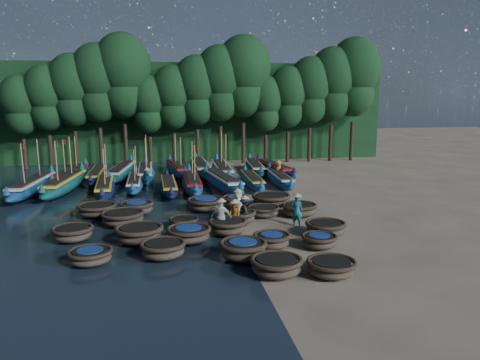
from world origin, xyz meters
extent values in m
plane|color=gray|center=(0.00, 0.00, 0.00)|extent=(120.00, 120.00, 0.00)
cube|color=black|center=(0.00, 23.50, 5.00)|extent=(40.00, 3.00, 10.00)
ellipsoid|color=#4F4031|center=(0.73, -9.14, 0.33)|extent=(2.22, 2.22, 0.66)
torus|color=#392D21|center=(0.73, -9.14, 0.64)|extent=(2.11, 2.11, 0.20)
cylinder|color=black|center=(0.73, -9.14, 0.68)|extent=(1.60, 1.60, 0.06)
ellipsoid|color=#4F4031|center=(2.85, -9.54, 0.30)|extent=(2.41, 2.41, 0.59)
torus|color=#392D21|center=(2.85, -9.54, 0.57)|extent=(2.00, 2.00, 0.18)
cylinder|color=black|center=(2.85, -9.54, 0.61)|extent=(1.52, 1.52, 0.05)
ellipsoid|color=#4F4031|center=(-6.64, -6.59, 0.29)|extent=(2.14, 2.14, 0.57)
torus|color=#392D21|center=(-6.64, -6.59, 0.56)|extent=(1.89, 1.89, 0.17)
cylinder|color=black|center=(-6.64, -6.59, 0.59)|extent=(1.44, 1.44, 0.05)
cylinder|color=navy|center=(-6.64, -6.59, 0.63)|extent=(1.11, 1.11, 0.03)
ellipsoid|color=#4F4031|center=(-3.63, -6.40, 0.33)|extent=(2.31, 2.31, 0.67)
torus|color=#392D21|center=(-3.63, -6.40, 0.65)|extent=(2.01, 2.01, 0.20)
cylinder|color=black|center=(-3.63, -6.40, 0.69)|extent=(1.52, 1.52, 0.06)
ellipsoid|color=#4F4031|center=(-0.24, -7.18, 0.37)|extent=(2.36, 2.36, 0.75)
torus|color=#392D21|center=(-0.24, -7.18, 0.72)|extent=(2.11, 2.11, 0.23)
cylinder|color=black|center=(-0.24, -7.18, 0.77)|extent=(1.58, 1.58, 0.07)
cylinder|color=navy|center=(-0.24, -7.18, 0.82)|extent=(1.21, 1.21, 0.05)
ellipsoid|color=#4F4031|center=(1.33, -5.93, 0.31)|extent=(1.64, 1.64, 0.62)
torus|color=#392D21|center=(1.33, -5.93, 0.60)|extent=(1.77, 1.77, 0.19)
cylinder|color=black|center=(1.33, -5.93, 0.64)|extent=(1.33, 1.33, 0.06)
cylinder|color=navy|center=(1.33, -5.93, 0.68)|extent=(1.02, 1.02, 0.04)
ellipsoid|color=#4F4031|center=(3.50, -6.29, 0.29)|extent=(1.81, 1.81, 0.57)
torus|color=#392D21|center=(3.50, -6.29, 0.55)|extent=(1.70, 1.70, 0.17)
cylinder|color=black|center=(3.50, -6.29, 0.59)|extent=(1.28, 1.28, 0.05)
cylinder|color=navy|center=(3.50, -6.29, 0.62)|extent=(0.98, 0.98, 0.03)
ellipsoid|color=#4F4031|center=(-7.90, -3.25, 0.33)|extent=(2.09, 2.09, 0.65)
torus|color=#392D21|center=(-7.90, -3.25, 0.63)|extent=(2.00, 2.00, 0.20)
cylinder|color=black|center=(-7.90, -3.25, 0.67)|extent=(1.51, 1.51, 0.06)
ellipsoid|color=#4F4031|center=(-4.71, -4.12, 0.38)|extent=(2.25, 2.25, 0.75)
torus|color=#392D21|center=(-4.71, -4.12, 0.73)|extent=(2.34, 2.34, 0.23)
cylinder|color=black|center=(-4.71, -4.12, 0.78)|extent=(1.77, 1.77, 0.07)
ellipsoid|color=#4F4031|center=(-2.38, -4.44, 0.34)|extent=(2.27, 2.27, 0.69)
torus|color=#392D21|center=(-2.38, -4.44, 0.67)|extent=(2.17, 2.17, 0.21)
cylinder|color=black|center=(-2.38, -4.44, 0.71)|extent=(1.64, 1.64, 0.06)
cylinder|color=navy|center=(-2.38, -4.44, 0.75)|extent=(1.27, 1.27, 0.04)
ellipsoid|color=#4F4031|center=(-0.36, -3.53, 0.35)|extent=(2.37, 2.37, 0.71)
torus|color=#392D21|center=(-0.36, -3.53, 0.68)|extent=(1.99, 1.99, 0.21)
cylinder|color=black|center=(-0.36, -3.53, 0.73)|extent=(1.49, 1.49, 0.06)
ellipsoid|color=#4F4031|center=(4.43, -4.56, 0.33)|extent=(2.04, 2.04, 0.66)
torus|color=#392D21|center=(4.43, -4.56, 0.64)|extent=(2.06, 2.06, 0.20)
cylinder|color=black|center=(4.43, -4.56, 0.68)|extent=(1.56, 1.56, 0.06)
ellipsoid|color=#4F4031|center=(-5.70, -0.94, 0.35)|extent=(2.69, 2.69, 0.71)
torus|color=#392D21|center=(-5.70, -0.94, 0.68)|extent=(2.35, 2.35, 0.21)
cylinder|color=black|center=(-5.70, -0.94, 0.73)|extent=(1.79, 1.79, 0.06)
ellipsoid|color=#4F4031|center=(-2.50, -2.18, 0.28)|extent=(1.90, 1.90, 0.56)
torus|color=#392D21|center=(-2.50, -2.18, 0.55)|extent=(1.59, 1.59, 0.17)
cylinder|color=black|center=(-2.50, -2.18, 0.58)|extent=(1.19, 1.19, 0.05)
ellipsoid|color=#4F4031|center=(0.45, -1.60, 0.32)|extent=(2.46, 2.46, 0.65)
torus|color=#392D21|center=(0.45, -1.60, 0.63)|extent=(2.07, 2.07, 0.20)
cylinder|color=black|center=(0.45, -1.60, 0.67)|extent=(1.57, 1.57, 0.06)
ellipsoid|color=#4F4031|center=(2.18, -0.46, 0.28)|extent=(2.06, 2.06, 0.56)
torus|color=#392D21|center=(2.18, -0.46, 0.55)|extent=(1.89, 1.89, 0.17)
cylinder|color=black|center=(2.18, -0.46, 0.58)|extent=(1.44, 1.44, 0.05)
ellipsoid|color=#4F4031|center=(4.24, -0.70, 0.34)|extent=(2.54, 2.54, 0.67)
torus|color=#392D21|center=(4.24, -0.70, 0.65)|extent=(2.08, 2.08, 0.20)
cylinder|color=black|center=(4.24, -0.70, 0.69)|extent=(1.57, 1.57, 0.06)
ellipsoid|color=#4F4031|center=(-7.30, 1.24, 0.33)|extent=(2.74, 2.74, 0.66)
torus|color=#392D21|center=(-7.30, 1.24, 0.64)|extent=(2.25, 2.25, 0.20)
cylinder|color=black|center=(-7.30, 1.24, 0.68)|extent=(1.72, 1.72, 0.06)
ellipsoid|color=#4F4031|center=(-5.07, 1.30, 0.34)|extent=(2.34, 2.34, 0.68)
torus|color=#392D21|center=(-5.07, 1.30, 0.66)|extent=(2.03, 2.03, 0.21)
cylinder|color=black|center=(-5.07, 1.30, 0.70)|extent=(1.53, 1.53, 0.06)
cylinder|color=navy|center=(-5.07, 1.30, 0.74)|extent=(1.17, 1.17, 0.04)
ellipsoid|color=#4F4031|center=(-0.97, 1.47, 0.35)|extent=(2.17, 2.17, 0.70)
torus|color=#392D21|center=(-0.97, 1.47, 0.68)|extent=(2.28, 2.28, 0.21)
cylinder|color=black|center=(-0.97, 1.47, 0.72)|extent=(1.73, 1.73, 0.06)
cylinder|color=navy|center=(-0.97, 1.47, 0.76)|extent=(1.33, 1.33, 0.04)
ellipsoid|color=#4F4031|center=(1.00, 2.24, 0.29)|extent=(1.69, 1.69, 0.58)
torus|color=#392D21|center=(1.00, 2.24, 0.56)|extent=(1.78, 1.78, 0.18)
cylinder|color=black|center=(1.00, 2.24, 0.60)|extent=(1.34, 1.34, 0.05)
cylinder|color=navy|center=(1.00, 2.24, 0.63)|extent=(1.03, 1.03, 0.04)
ellipsoid|color=#4F4031|center=(3.13, 1.61, 0.38)|extent=(2.53, 2.53, 0.76)
torus|color=#392D21|center=(3.13, 1.61, 0.73)|extent=(2.46, 2.46, 0.23)
cylinder|color=black|center=(3.13, 1.61, 0.78)|extent=(1.87, 1.87, 0.07)
ellipsoid|color=navy|center=(-12.50, 8.11, 0.54)|extent=(2.45, 8.76, 1.08)
cone|color=navy|center=(-12.06, 12.30, 1.24)|extent=(0.48, 0.48, 0.65)
cone|color=navy|center=(-12.94, 3.92, 1.19)|extent=(0.48, 0.48, 0.54)
cube|color=silver|center=(-12.50, 8.11, 0.99)|extent=(1.83, 6.78, 0.13)
cube|color=black|center=(-12.50, 8.11, 1.08)|extent=(1.45, 5.89, 0.11)
cylinder|color=#997F4C|center=(-12.26, 9.39, 2.27)|extent=(0.08, 0.26, 3.03)
cylinder|color=#997F4C|center=(-12.56, 6.49, 2.27)|extent=(0.08, 0.26, 3.03)
plane|color=red|center=(-12.40, 6.47, 3.59)|extent=(0.00, 0.38, 0.38)
ellipsoid|color=#0E5452|center=(-10.41, 8.51, 0.56)|extent=(2.73, 9.01, 1.11)
cone|color=#0E5452|center=(-9.85, 12.81, 1.28)|extent=(0.49, 0.49, 0.67)
cone|color=#0E5452|center=(-10.97, 4.22, 1.22)|extent=(0.49, 0.49, 0.56)
cube|color=gold|center=(-10.41, 8.51, 1.02)|extent=(2.04, 6.98, 0.13)
cube|color=black|center=(-10.41, 8.51, 1.11)|extent=(1.63, 6.06, 0.11)
cylinder|color=#997F4C|center=(-10.12, 9.82, 2.33)|extent=(0.08, 0.26, 3.11)
cylinder|color=#997F4C|center=(-10.51, 6.85, 2.33)|extent=(0.08, 0.26, 3.11)
plane|color=red|center=(-10.35, 6.83, 3.69)|extent=(0.00, 0.39, 0.39)
ellipsoid|color=#0E1635|center=(-7.49, 7.16, 0.49)|extent=(1.91, 7.94, 0.98)
cone|color=#0E1635|center=(-7.73, 10.99, 1.13)|extent=(0.43, 0.43, 0.59)
cone|color=#0E1635|center=(-7.24, 3.33, 1.08)|extent=(0.43, 0.43, 0.49)
cube|color=gold|center=(-7.49, 7.16, 0.90)|extent=(1.42, 6.15, 0.12)
cube|color=black|center=(-7.49, 7.16, 0.98)|extent=(1.10, 5.35, 0.10)
cylinder|color=#997F4C|center=(-7.47, 8.34, 2.06)|extent=(0.07, 0.23, 2.75)
cylinder|color=#997F4C|center=(-7.30, 5.69, 2.06)|extent=(0.07, 0.23, 2.75)
plane|color=red|center=(-7.15, 5.70, 3.26)|extent=(0.00, 0.34, 0.34)
ellipsoid|color=navy|center=(-5.51, 8.67, 0.44)|extent=(1.32, 7.12, 0.89)
cone|color=navy|center=(-5.53, 12.13, 1.02)|extent=(0.39, 0.39, 0.53)
cone|color=navy|center=(-5.49, 5.20, 0.98)|extent=(0.39, 0.39, 0.44)
cube|color=silver|center=(-5.51, 8.67, 0.82)|extent=(0.96, 5.52, 0.11)
cube|color=black|center=(-5.51, 8.67, 0.89)|extent=(0.72, 4.80, 0.09)
cylinder|color=#997F4C|center=(-5.43, 9.73, 1.87)|extent=(0.06, 0.21, 2.49)
cylinder|color=#997F4C|center=(-5.41, 7.33, 1.87)|extent=(0.06, 0.21, 2.49)
plane|color=red|center=(-5.28, 7.34, 2.95)|extent=(0.00, 0.31, 0.31)
ellipsoid|color=#0E1635|center=(-3.05, 6.98, 0.44)|extent=(1.42, 7.07, 0.88)
cone|color=#0E1635|center=(-3.13, 10.42, 1.01)|extent=(0.39, 0.39, 0.53)
cone|color=#0E1635|center=(-2.97, 3.55, 0.97)|extent=(0.39, 0.39, 0.44)
cube|color=gold|center=(-3.05, 6.98, 0.81)|extent=(1.04, 5.48, 0.11)
cube|color=black|center=(-3.05, 6.98, 0.88)|extent=(0.79, 4.77, 0.09)
ellipsoid|color=navy|center=(-1.34, 7.65, 0.50)|extent=(1.50, 7.97, 0.99)
cone|color=navy|center=(-1.31, 11.53, 1.14)|extent=(0.44, 0.44, 0.60)
cone|color=navy|center=(-1.38, 3.77, 1.09)|extent=(0.44, 0.44, 0.50)
cube|color=maroon|center=(-1.34, 7.65, 0.92)|extent=(1.10, 6.18, 0.12)
cube|color=black|center=(-1.34, 7.65, 0.99)|extent=(0.82, 5.38, 0.10)
cylinder|color=#997F4C|center=(-1.23, 8.84, 2.09)|extent=(0.07, 0.24, 2.79)
cylinder|color=#997F4C|center=(-1.26, 6.15, 2.09)|extent=(0.07, 0.24, 2.79)
plane|color=red|center=(-1.11, 6.15, 3.30)|extent=(0.00, 0.35, 0.35)
ellipsoid|color=navy|center=(0.83, 7.56, 0.56)|extent=(2.97, 9.08, 1.12)
cone|color=navy|center=(0.16, 11.86, 1.29)|extent=(0.49, 0.49, 0.67)
cone|color=navy|center=(1.51, 3.25, 1.23)|extent=(0.49, 0.49, 0.56)
cube|color=silver|center=(0.83, 7.56, 1.03)|extent=(2.23, 7.03, 0.13)
cube|color=black|center=(0.83, 7.56, 1.12)|extent=(1.79, 6.10, 0.11)
ellipsoid|color=navy|center=(3.24, 8.11, 0.45)|extent=(1.42, 7.16, 0.89)
cone|color=navy|center=(3.31, 11.59, 1.03)|extent=(0.39, 0.39, 0.53)
cone|color=navy|center=(3.18, 4.64, 0.98)|extent=(0.39, 0.39, 0.45)
cube|color=gold|center=(3.24, 8.11, 0.82)|extent=(1.04, 5.54, 0.11)
cube|color=black|center=(3.24, 8.11, 0.89)|extent=(0.79, 4.83, 0.09)
ellipsoid|color=navy|center=(5.42, 8.35, 0.46)|extent=(1.48, 7.35, 0.92)
cone|color=navy|center=(5.50, 11.92, 1.05)|extent=(0.40, 0.40, 0.55)
cone|color=navy|center=(5.34, 4.78, 1.01)|extent=(0.40, 0.40, 0.46)
cube|color=silver|center=(5.42, 8.35, 0.84)|extent=(1.09, 5.70, 0.11)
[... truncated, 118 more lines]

